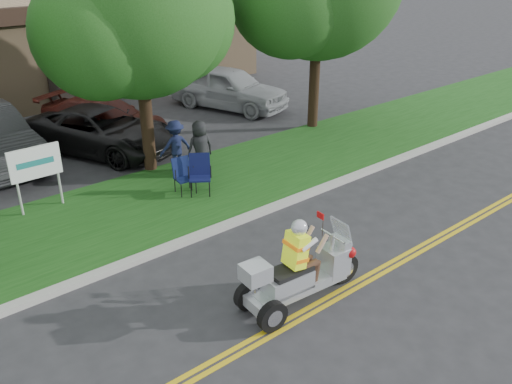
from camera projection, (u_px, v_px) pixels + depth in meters
ground at (312, 288)px, 10.70m from camera, size 120.00×120.00×0.00m
centerline_near at (333, 301)px, 10.30m from camera, size 60.00×0.10×0.01m
centerline_far at (327, 297)px, 10.41m from camera, size 60.00×0.10×0.01m
curb at (220, 227)px, 12.80m from camera, size 60.00×0.25×0.12m
grass_verge at (172, 197)px, 14.30m from camera, size 60.00×4.00×0.10m
commercial_building at (45, 42)px, 24.22m from camera, size 18.00×8.20×4.00m
tree_mid at (138, 15)px, 14.16m from camera, size 5.88×4.80×7.05m
business_sign at (36, 166)px, 13.09m from camera, size 1.25×0.06×1.75m
trike_scooter at (299, 274)px, 10.03m from camera, size 2.72×0.94×1.78m
lawn_chair_a at (200, 171)px, 14.24m from camera, size 0.78×0.78×1.04m
lawn_chair_b at (183, 173)px, 14.29m from camera, size 0.55×0.57×0.94m
spectator_chair_a at (176, 146)px, 15.55m from camera, size 1.03×0.69×1.49m
spectator_chair_b at (200, 148)px, 15.26m from camera, size 0.84×0.62×1.57m
parked_car_mid at (102, 130)px, 17.20m from camera, size 4.25×5.60×1.41m
parked_car_right at (105, 119)px, 18.36m from camera, size 3.72×5.10×1.37m
parked_car_far_right at (229, 88)px, 21.57m from camera, size 3.50×5.27×1.67m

